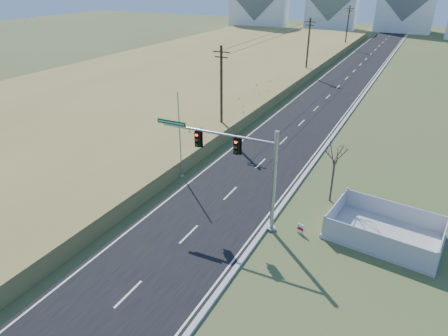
# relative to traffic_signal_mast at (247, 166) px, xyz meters

# --- Properties ---
(ground) EXTENTS (260.00, 260.00, 0.00)m
(ground) POSITION_rel_traffic_signal_mast_xyz_m (-2.65, -0.93, -4.27)
(ground) COLOR #445629
(ground) RESTS_ON ground
(road) EXTENTS (8.00, 180.00, 0.06)m
(road) POSITION_rel_traffic_signal_mast_xyz_m (-2.65, 49.07, -4.24)
(road) COLOR black
(road) RESTS_ON ground
(curb) EXTENTS (0.30, 180.00, 0.18)m
(curb) POSITION_rel_traffic_signal_mast_xyz_m (1.50, 49.07, -4.18)
(curb) COLOR #B2AFA8
(curb) RESTS_ON ground
(reed_marsh) EXTENTS (38.00, 110.00, 1.30)m
(reed_marsh) POSITION_rel_traffic_signal_mast_xyz_m (-26.65, 39.07, -3.62)
(reed_marsh) COLOR #998945
(reed_marsh) RESTS_ON ground
(utility_pole_near) EXTENTS (1.80, 0.26, 9.00)m
(utility_pole_near) POSITION_rel_traffic_signal_mast_xyz_m (-9.15, 14.07, 0.41)
(utility_pole_near) COLOR #422D1E
(utility_pole_near) RESTS_ON ground
(utility_pole_mid) EXTENTS (1.80, 0.26, 9.00)m
(utility_pole_mid) POSITION_rel_traffic_signal_mast_xyz_m (-9.15, 44.07, 0.41)
(utility_pole_mid) COLOR #422D1E
(utility_pole_mid) RESTS_ON ground
(utility_pole_far) EXTENTS (1.80, 0.26, 9.00)m
(utility_pole_far) POSITION_rel_traffic_signal_mast_xyz_m (-9.15, 74.07, 0.41)
(utility_pole_far) COLOR #422D1E
(utility_pole_far) RESTS_ON ground
(condo_nw) EXTENTS (17.69, 13.38, 19.05)m
(condo_nw) POSITION_rel_traffic_signal_mast_xyz_m (-40.65, 99.07, 3.43)
(condo_nw) COLOR white
(condo_nw) RESTS_ON ground
(condo_nnw) EXTENTS (14.93, 11.17, 17.03)m
(condo_nnw) POSITION_rel_traffic_signal_mast_xyz_m (-20.65, 107.07, 2.67)
(condo_nnw) COLOR white
(condo_nnw) RESTS_ON ground
(condo_n) EXTENTS (15.27, 10.20, 18.54)m
(condo_n) POSITION_rel_traffic_signal_mast_xyz_m (-0.65, 111.07, 3.34)
(condo_n) COLOR white
(condo_n) RESTS_ON ground
(traffic_signal_mast) EXTENTS (8.68, 0.59, 6.91)m
(traffic_signal_mast) POSITION_rel_traffic_signal_mast_xyz_m (0.00, 0.00, 0.00)
(traffic_signal_mast) COLOR #9EA0A5
(traffic_signal_mast) RESTS_ON ground
(fence_enclosure) EXTENTS (7.22, 5.34, 1.54)m
(fence_enclosure) POSITION_rel_traffic_signal_mast_xyz_m (8.51, 2.50, -3.97)
(fence_enclosure) COLOR #B7B5AD
(fence_enclosure) RESTS_ON ground
(open_sign) EXTENTS (0.53, 0.24, 0.67)m
(open_sign) POSITION_rel_traffic_signal_mast_xyz_m (3.67, 0.53, -3.91)
(open_sign) COLOR white
(open_sign) RESTS_ON ground
(flagpole) EXTENTS (0.32, 0.32, 7.19)m
(flagpole) POSITION_rel_traffic_signal_mast_xyz_m (-7.52, 3.84, -1.40)
(flagpole) COLOR #B7B5AD
(flagpole) RESTS_ON ground
(bare_tree) EXTENTS (1.81, 1.81, 4.79)m
(bare_tree) POSITION_rel_traffic_signal_mast_xyz_m (4.35, 5.56, -0.41)
(bare_tree) COLOR #4C3F33
(bare_tree) RESTS_ON ground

